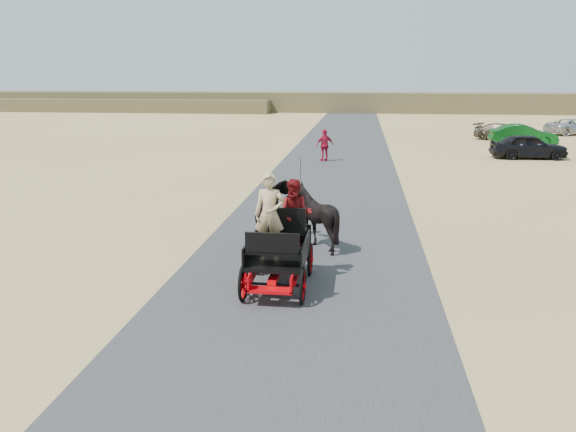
# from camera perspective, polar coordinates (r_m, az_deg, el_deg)

# --- Properties ---
(ground) EXTENTS (140.00, 140.00, 0.00)m
(ground) POSITION_cam_1_polar(r_m,az_deg,el_deg) (11.81, 0.74, -8.46)
(ground) COLOR tan
(road) EXTENTS (6.00, 140.00, 0.01)m
(road) POSITION_cam_1_polar(r_m,az_deg,el_deg) (11.81, 0.74, -8.44)
(road) COLOR #38383A
(road) RESTS_ON ground
(ridge_far) EXTENTS (140.00, 6.00, 2.40)m
(ridge_far) POSITION_cam_1_polar(r_m,az_deg,el_deg) (72.92, 6.56, 11.40)
(ridge_far) COLOR brown
(ridge_far) RESTS_ON ground
(ridge_near) EXTENTS (40.00, 4.00, 1.60)m
(ridge_near) POSITION_cam_1_polar(r_m,az_deg,el_deg) (75.69, -17.29, 10.67)
(ridge_near) COLOR brown
(ridge_near) RESTS_ON ground
(carriage) EXTENTS (1.30, 2.40, 0.72)m
(carriage) POSITION_cam_1_polar(r_m,az_deg,el_deg) (12.40, -0.96, -5.56)
(carriage) COLOR black
(carriage) RESTS_ON ground
(horse_left) EXTENTS (0.91, 2.01, 1.70)m
(horse_left) POSITION_cam_1_polar(r_m,az_deg,el_deg) (15.18, -1.38, 0.05)
(horse_left) COLOR black
(horse_left) RESTS_ON ground
(horse_right) EXTENTS (1.37, 1.54, 1.70)m
(horse_right) POSITION_cam_1_polar(r_m,az_deg,el_deg) (15.05, 2.77, -0.07)
(horse_right) COLOR black
(horse_right) RESTS_ON ground
(driver_man) EXTENTS (0.66, 0.43, 1.80)m
(driver_man) POSITION_cam_1_polar(r_m,az_deg,el_deg) (12.11, -1.89, 0.18)
(driver_man) COLOR tan
(driver_man) RESTS_ON carriage
(passenger_woman) EXTENTS (0.77, 0.60, 1.58)m
(passenger_woman) POSITION_cam_1_polar(r_m,az_deg,el_deg) (12.60, 0.77, 0.22)
(passenger_woman) COLOR #660C0F
(passenger_woman) RESTS_ON carriage
(pedestrian) EXTENTS (1.09, 0.84, 1.73)m
(pedestrian) POSITION_cam_1_polar(r_m,az_deg,el_deg) (30.56, 3.76, 7.19)
(pedestrian) COLOR #AB1331
(pedestrian) RESTS_ON ground
(car_a) EXTENTS (4.11, 1.79, 1.38)m
(car_a) POSITION_cam_1_polar(r_m,az_deg,el_deg) (34.22, 23.24, 6.53)
(car_a) COLOR black
(car_a) RESTS_ON ground
(car_b) EXTENTS (4.27, 1.62, 1.39)m
(car_b) POSITION_cam_1_polar(r_m,az_deg,el_deg) (40.53, 22.75, 7.60)
(car_b) COLOR #0C4C19
(car_b) RESTS_ON ground
(car_c) EXTENTS (4.30, 3.68, 1.18)m
(car_c) POSITION_cam_1_polar(r_m,az_deg,el_deg) (43.17, 21.04, 7.95)
(car_c) COLOR brown
(car_c) RESTS_ON ground
(car_d) EXTENTS (4.89, 3.66, 1.23)m
(car_d) POSITION_cam_1_polar(r_m,az_deg,el_deg) (49.74, 27.03, 8.08)
(car_d) COLOR #B2B2B7
(car_d) RESTS_ON ground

